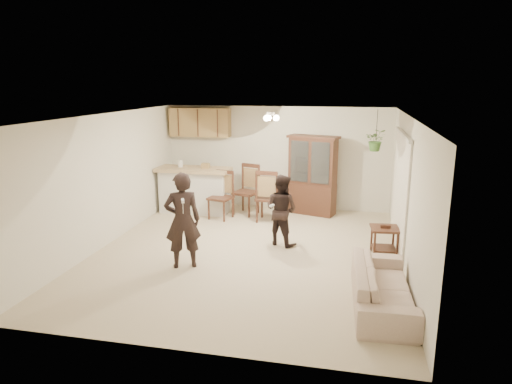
% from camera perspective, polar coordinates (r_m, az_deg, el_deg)
% --- Properties ---
extents(floor, '(6.50, 6.50, 0.00)m').
position_cam_1_polar(floor, '(8.51, -1.10, -7.55)').
color(floor, '#BFA990').
rests_on(floor, ground).
extents(ceiling, '(5.50, 6.50, 0.02)m').
position_cam_1_polar(ceiling, '(7.96, -1.18, 9.49)').
color(ceiling, white).
rests_on(ceiling, wall_back).
extents(wall_back, '(5.50, 0.02, 2.50)m').
position_cam_1_polar(wall_back, '(11.27, 2.63, 4.30)').
color(wall_back, silver).
rests_on(wall_back, ground).
extents(wall_front, '(5.50, 0.02, 2.50)m').
position_cam_1_polar(wall_front, '(5.16, -9.43, -7.25)').
color(wall_front, silver).
rests_on(wall_front, ground).
extents(wall_left, '(0.02, 6.50, 2.50)m').
position_cam_1_polar(wall_left, '(9.16, -18.15, 1.45)').
color(wall_left, silver).
rests_on(wall_left, ground).
extents(wall_right, '(0.02, 6.50, 2.50)m').
position_cam_1_polar(wall_right, '(7.99, 18.43, -0.27)').
color(wall_right, silver).
rests_on(wall_right, ground).
extents(breakfast_bar, '(1.60, 0.55, 1.00)m').
position_cam_1_polar(breakfast_bar, '(11.03, -7.72, 0.00)').
color(breakfast_bar, silver).
rests_on(breakfast_bar, floor).
extents(bar_top, '(1.75, 0.70, 0.08)m').
position_cam_1_polar(bar_top, '(10.91, -7.81, 2.81)').
color(bar_top, tan).
rests_on(bar_top, breakfast_bar).
extents(upper_cabinets, '(1.50, 0.34, 0.70)m').
position_cam_1_polar(upper_cabinets, '(11.46, -7.00, 8.65)').
color(upper_cabinets, olive).
rests_on(upper_cabinets, wall_back).
extents(vertical_blinds, '(0.06, 2.30, 2.10)m').
position_cam_1_polar(vertical_blinds, '(8.90, 17.51, 0.17)').
color(vertical_blinds, white).
rests_on(vertical_blinds, wall_right).
extents(ceiling_fixture, '(0.36, 0.36, 0.20)m').
position_cam_1_polar(ceiling_fixture, '(9.10, 1.81, 9.37)').
color(ceiling_fixture, '#FFE6BF').
rests_on(ceiling_fixture, ceiling).
extents(hanging_plant, '(0.43, 0.37, 0.48)m').
position_cam_1_polar(hanging_plant, '(10.21, 14.77, 6.30)').
color(hanging_plant, '#2F6327').
rests_on(hanging_plant, ceiling).
extents(plant_cord, '(0.01, 0.01, 0.65)m').
position_cam_1_polar(plant_cord, '(10.18, 14.88, 8.11)').
color(plant_cord, black).
rests_on(plant_cord, ceiling).
extents(sofa, '(0.81, 1.90, 0.73)m').
position_cam_1_polar(sofa, '(6.71, 15.57, -10.72)').
color(sofa, beige).
rests_on(sofa, floor).
extents(adult, '(0.77, 0.66, 1.80)m').
position_cam_1_polar(adult, '(7.69, -9.18, -2.97)').
color(adult, black).
rests_on(adult, floor).
extents(child, '(0.81, 0.74, 1.35)m').
position_cam_1_polar(child, '(8.74, 3.18, -2.33)').
color(child, black).
rests_on(child, floor).
extents(china_hutch, '(1.26, 0.77, 1.86)m').
position_cam_1_polar(china_hutch, '(10.82, 7.07, 2.03)').
color(china_hutch, '#361E13').
rests_on(china_hutch, floor).
extents(side_table, '(0.54, 0.54, 0.60)m').
position_cam_1_polar(side_table, '(8.57, 15.72, -5.94)').
color(side_table, '#361E13').
rests_on(side_table, floor).
extents(chair_bar, '(0.66, 0.66, 1.18)m').
position_cam_1_polar(chair_bar, '(10.82, -1.27, -1.05)').
color(chair_bar, '#361E13').
rests_on(chair_bar, floor).
extents(chair_hutch_left, '(0.59, 0.59, 1.10)m').
position_cam_1_polar(chair_hutch_left, '(10.51, -4.43, -1.67)').
color(chair_hutch_left, '#361E13').
rests_on(chair_hutch_left, floor).
extents(chair_hutch_right, '(0.56, 0.56, 1.19)m').
position_cam_1_polar(chair_hutch_right, '(10.28, 1.61, -1.83)').
color(chair_hutch_right, '#361E13').
rests_on(chair_hutch_right, floor).
extents(controller_adult, '(0.10, 0.15, 0.04)m').
position_cam_1_polar(controller_adult, '(7.23, -9.14, -1.09)').
color(controller_adult, white).
rests_on(controller_adult, adult).
extents(controller_child, '(0.08, 0.12, 0.04)m').
position_cam_1_polar(controller_child, '(8.44, 1.99, -1.70)').
color(controller_child, white).
rests_on(controller_child, child).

